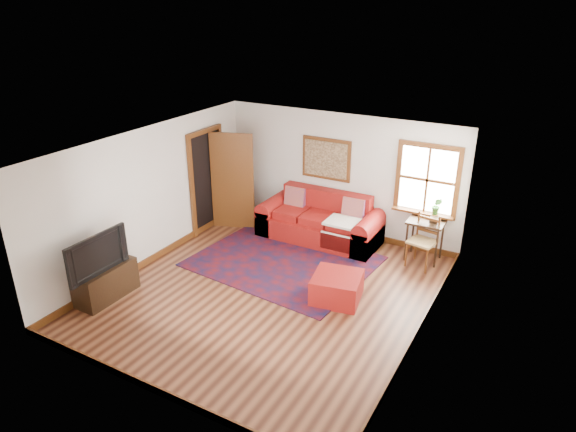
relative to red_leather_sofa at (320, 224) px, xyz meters
The scene contains 13 objects.
ground 2.31m from the red_leather_sofa, 85.49° to the right, with size 5.50×5.50×0.00m, color #3F1D11.
room_envelope 2.63m from the red_leather_sofa, 85.46° to the right, with size 5.04×5.54×2.52m.
window 2.24m from the red_leather_sofa, 12.28° to the left, with size 1.18×0.20×1.38m.
doorway 2.22m from the red_leather_sofa, 166.27° to the right, with size 0.89×1.08×2.14m.
framed_artwork 1.31m from the red_leather_sofa, 105.43° to the left, with size 1.05×0.07×0.85m.
persian_rug 1.29m from the red_leather_sofa, 97.11° to the right, with size 3.11×2.49×0.02m, color #510B10.
red_leather_sofa is the anchor object (origin of this frame).
red_ottoman 2.29m from the red_leather_sofa, 57.38° to the right, with size 0.76×0.76×0.43m, color maroon.
side_table 2.11m from the red_leather_sofa, ahead, with size 0.65×0.49×0.78m.
ladder_back_chair 2.13m from the red_leather_sofa, ahead, with size 0.53×0.51×0.97m.
media_cabinet 4.25m from the red_leather_sofa, 119.21° to the right, with size 0.46×1.02×0.56m, color black.
television 4.43m from the red_leather_sofa, 117.90° to the right, with size 1.14×0.15×0.66m, color black.
candle_hurricane 3.92m from the red_leather_sofa, 121.22° to the right, with size 0.12×0.12×0.18m.
Camera 1 is at (3.86, -6.29, 4.56)m, focal length 32.00 mm.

